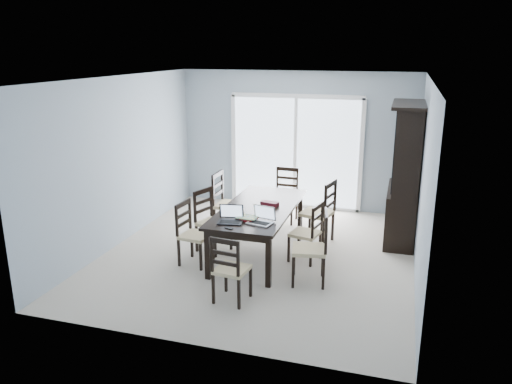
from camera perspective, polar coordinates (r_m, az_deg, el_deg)
floor at (r=7.60m, az=0.34°, el=-7.09°), size 5.00×5.00×0.00m
ceiling at (r=6.99m, az=0.38°, el=12.88°), size 5.00×5.00×0.00m
back_wall at (r=9.56m, az=4.58°, el=5.87°), size 4.50×0.02×2.60m
wall_left at (r=8.09m, az=-15.15°, el=3.47°), size 0.02×5.00×2.60m
wall_right at (r=6.92m, az=18.54°, el=1.09°), size 0.02×5.00×2.60m
balcony at (r=10.83m, az=5.54°, el=-0.28°), size 4.50×2.00×0.10m
railing at (r=11.63m, az=6.58°, el=3.90°), size 4.50×0.06×1.10m
dining_table at (r=7.36m, az=0.35°, el=-2.27°), size 1.00×2.20×0.75m
china_hutch at (r=8.19m, az=16.63°, el=1.85°), size 0.50×1.38×2.20m
sliding_door at (r=9.58m, az=4.52°, el=4.59°), size 2.52×0.05×2.18m
chair_left_near at (r=7.17m, az=-7.57°, el=-3.92°), size 0.45×0.44×1.05m
chair_left_mid at (r=7.61m, az=-5.43°, el=-2.47°), size 0.54×0.53×1.09m
chair_left_far at (r=8.30m, az=-3.63°, el=-0.48°), size 0.47×0.46×1.19m
chair_right_near at (r=6.54m, az=6.96°, el=-5.45°), size 0.51×0.50×1.14m
chair_right_mid at (r=7.20m, az=6.28°, el=-3.93°), size 0.47×0.46×1.02m
chair_right_far at (r=7.87m, az=7.67°, el=-1.54°), size 0.55×0.54×1.19m
chair_end_near at (r=6.01m, az=-3.14°, el=-8.09°), size 0.42×0.43×1.01m
chair_end_far at (r=8.92m, az=3.42°, el=0.39°), size 0.42×0.43×1.10m
laptop_dark at (r=6.67m, az=-2.97°, el=-3.08°), size 0.37×0.29×0.23m
laptop_silver at (r=6.62m, az=0.45°, el=-3.20°), size 0.37×0.29×0.22m
book_stack at (r=6.79m, az=-1.06°, el=-2.99°), size 0.30×0.24×0.05m
cell_phone at (r=6.47m, az=-3.11°, el=-4.16°), size 0.12×0.09×0.01m
game_box at (r=7.38m, az=1.58°, el=-1.35°), size 0.27×0.18×0.06m
hot_tub at (r=10.83m, az=0.45°, el=2.43°), size 1.74×1.57×0.86m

